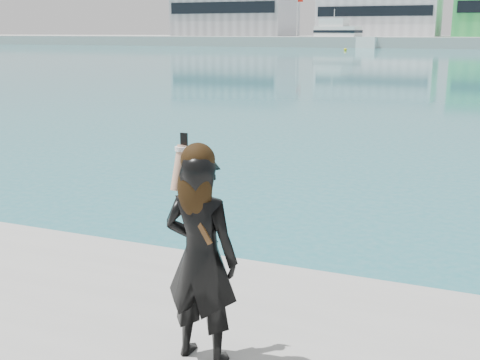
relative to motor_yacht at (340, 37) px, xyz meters
The scene contains 6 objects.
warehouse_grey_left 32.35m from the motor_yacht, 152.02° to the left, with size 26.52×16.36×11.50m.
warehouse_white 16.41m from the motor_yacht, 71.88° to the left, with size 24.48×15.35×9.50m.
flagpole_left 14.32m from the motor_yacht, 144.16° to the left, with size 1.28×0.16×8.00m.
motor_yacht is the anchor object (origin of this frame).
buoy_far 19.68m from the motor_yacht, 73.62° to the right, with size 0.50×0.50×0.50m, color yellow.
woman 116.90m from the motor_yacht, 77.03° to the right, with size 0.56×0.39×1.58m.
Camera 1 is at (1.08, -4.35, 3.07)m, focal length 45.00 mm.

